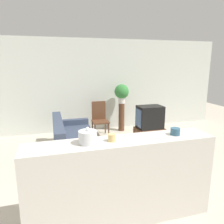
# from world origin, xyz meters

# --- Properties ---
(ground_plane) EXTENTS (14.00, 14.00, 0.00)m
(ground_plane) POSITION_xyz_m (0.00, 0.00, 0.00)
(ground_plane) COLOR beige
(wall_back) EXTENTS (9.00, 0.06, 2.70)m
(wall_back) POSITION_xyz_m (0.00, 3.43, 1.35)
(wall_back) COLOR silver
(wall_back) RESTS_ON ground_plane
(couch) EXTENTS (0.90, 1.85, 0.79)m
(couch) POSITION_xyz_m (-0.38, 1.72, 0.28)
(couch) COLOR #384256
(couch) RESTS_ON ground_plane
(tv_stand) EXTENTS (0.71, 0.44, 0.41)m
(tv_stand) POSITION_xyz_m (1.56, 1.84, 0.21)
(tv_stand) COLOR brown
(tv_stand) RESTS_ON ground_plane
(television) EXTENTS (0.62, 0.42, 0.56)m
(television) POSITION_xyz_m (1.55, 1.84, 0.69)
(television) COLOR black
(television) RESTS_ON tv_stand
(wooden_chair) EXTENTS (0.44, 0.44, 0.95)m
(wooden_chair) POSITION_xyz_m (0.50, 2.84, 0.51)
(wooden_chair) COLOR brown
(wooden_chair) RESTS_ON ground_plane
(plant_stand) EXTENTS (0.18, 0.18, 0.84)m
(plant_stand) POSITION_xyz_m (1.22, 3.07, 0.42)
(plant_stand) COLOR brown
(plant_stand) RESTS_ON ground_plane
(potted_plant) EXTENTS (0.42, 0.42, 0.56)m
(potted_plant) POSITION_xyz_m (1.22, 3.07, 1.17)
(potted_plant) COLOR white
(potted_plant) RESTS_ON plant_stand
(foreground_counter) EXTENTS (2.37, 0.44, 1.10)m
(foreground_counter) POSITION_xyz_m (0.00, -0.59, 0.55)
(foreground_counter) COLOR beige
(foreground_counter) RESTS_ON ground_plane
(decorative_bowl) EXTENTS (0.21, 0.21, 0.20)m
(decorative_bowl) POSITION_xyz_m (-0.42, -0.59, 1.18)
(decorative_bowl) COLOR silver
(decorative_bowl) RESTS_ON foreground_counter
(candle_jar) EXTENTS (0.09, 0.09, 0.09)m
(candle_jar) POSITION_xyz_m (-0.13, -0.59, 1.14)
(candle_jar) COLOR tan
(candle_jar) RESTS_ON foreground_counter
(coffee_tin) EXTENTS (0.12, 0.12, 0.09)m
(coffee_tin) POSITION_xyz_m (0.73, -0.59, 1.15)
(coffee_tin) COLOR #335B75
(coffee_tin) RESTS_ON foreground_counter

